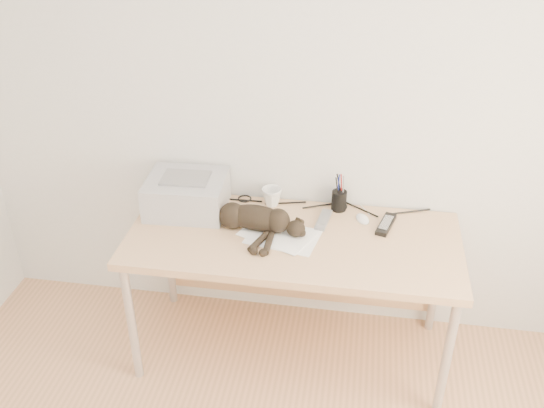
% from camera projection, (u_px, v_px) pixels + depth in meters
% --- Properties ---
extents(wall_back, '(3.50, 0.00, 3.50)m').
position_uv_depth(wall_back, '(305.00, 100.00, 2.92)').
color(wall_back, silver).
rests_on(wall_back, floor).
extents(desk, '(1.60, 0.70, 0.74)m').
position_uv_depth(desk, '(295.00, 249.00, 3.05)').
color(desk, tan).
rests_on(desk, floor).
extents(printer, '(0.41, 0.35, 0.19)m').
position_uv_depth(printer, '(187.00, 194.00, 3.08)').
color(printer, '#A0A0A5').
rests_on(printer, desk).
extents(papers, '(0.41, 0.35, 0.01)m').
position_uv_depth(papers, '(280.00, 235.00, 2.92)').
color(papers, white).
rests_on(papers, desk).
extents(cat, '(0.58, 0.31, 0.13)m').
position_uv_depth(cat, '(253.00, 219.00, 2.94)').
color(cat, black).
rests_on(cat, desk).
extents(mug, '(0.15, 0.15, 0.10)m').
position_uv_depth(mug, '(272.00, 197.00, 3.14)').
color(mug, white).
rests_on(mug, desk).
extents(pen_cup, '(0.08, 0.08, 0.20)m').
position_uv_depth(pen_cup, '(339.00, 200.00, 3.10)').
color(pen_cup, black).
rests_on(pen_cup, desk).
extents(remote_grey, '(0.08, 0.19, 0.02)m').
position_uv_depth(remote_grey, '(323.00, 220.00, 3.02)').
color(remote_grey, gray).
rests_on(remote_grey, desk).
extents(remote_black, '(0.11, 0.21, 0.02)m').
position_uv_depth(remote_black, '(386.00, 224.00, 2.98)').
color(remote_black, black).
rests_on(remote_black, desk).
extents(mouse, '(0.10, 0.12, 0.03)m').
position_uv_depth(mouse, '(363.00, 217.00, 3.03)').
color(mouse, white).
rests_on(mouse, desk).
extents(cable_tangle, '(1.36, 0.09, 0.01)m').
position_uv_depth(cable_tangle, '(301.00, 203.00, 3.17)').
color(cable_tangle, black).
rests_on(cable_tangle, desk).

